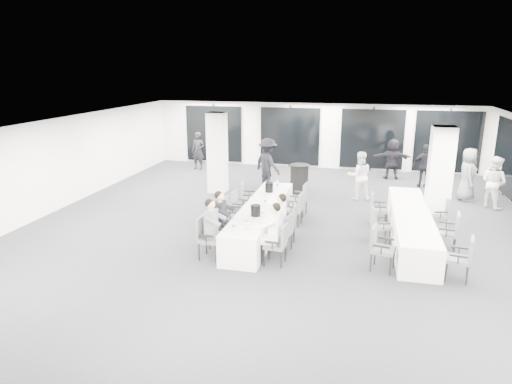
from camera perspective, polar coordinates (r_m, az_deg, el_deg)
room at (r=13.28m, az=7.61°, el=2.57°), size 14.04×16.04×2.84m
column_left at (r=16.03m, az=-4.86°, el=4.91°), size 0.60×0.60×2.80m
column_right at (r=13.28m, az=21.94°, el=1.62°), size 0.60×0.60×2.80m
banquet_table_main at (r=12.24m, az=0.67°, el=-3.34°), size 0.90×5.00×0.75m
banquet_table_side at (r=12.33m, az=18.77°, el=-4.04°), size 0.90×5.00×0.75m
cocktail_table at (r=16.10m, az=5.43°, el=1.69°), size 0.72×0.72×1.00m
chair_main_left_near at (r=10.60m, az=-6.12°, el=-5.34°), size 0.54×0.59×1.00m
chair_main_left_second at (r=11.22m, az=-4.92°, el=-4.41°), size 0.51×0.55×0.90m
chair_main_left_mid at (r=12.24m, az=-3.31°, el=-2.53°), size 0.48×0.54×0.95m
chair_main_left_fourth at (r=13.03m, az=-2.22°, el=-1.55°), size 0.49×0.54×0.89m
chair_main_left_far at (r=13.89m, az=-1.21°, el=-0.44°), size 0.52×0.56×0.90m
chair_main_right_near at (r=10.24m, az=2.84°, el=-6.27°), size 0.50×0.55×0.93m
chair_main_right_second at (r=10.92m, az=3.57°, el=-4.79°), size 0.55×0.59×0.95m
chair_main_right_mid at (r=11.66m, az=4.23°, el=-3.50°), size 0.55×0.58×0.94m
chair_main_right_fourth at (r=12.73m, az=5.04°, el=-1.90°), size 0.52×0.56×0.94m
chair_main_right_far at (r=13.59m, az=5.62°, el=-0.65°), size 0.56×0.60×1.00m
chair_side_left_near at (r=10.32m, az=15.19°, el=-6.44°), size 0.59×0.63×0.99m
chair_side_left_mid at (r=11.88m, az=15.01°, el=-3.79°), size 0.55×0.57×0.89m
chair_side_left_far at (r=13.19m, az=14.86°, el=-1.82°), size 0.47×0.53×0.91m
chair_side_right_near at (r=10.40m, az=24.46°, el=-7.29°), size 0.57×0.60×0.95m
chair_side_right_mid at (r=11.83m, az=23.13°, el=-4.36°), size 0.57×0.61×0.98m
chair_side_right_far at (r=13.23m, az=22.07°, el=-2.34°), size 0.55×0.59×0.93m
seated_guest_a at (r=10.46m, az=-5.29°, el=-4.19°), size 0.50×0.38×1.44m
seated_guest_b at (r=11.07m, az=-4.18°, el=-3.04°), size 0.50×0.38×1.44m
seated_guest_c at (r=10.17m, az=1.96°, el=-4.71°), size 0.50×0.38×1.44m
seated_guest_d at (r=10.87m, az=2.75°, el=-3.36°), size 0.50×0.38×1.44m
standing_guest_a at (r=16.51m, az=1.37°, el=3.37°), size 0.74×0.79×1.73m
standing_guest_b at (r=15.47m, az=12.82°, el=2.38°), size 0.99×0.73×1.84m
standing_guest_c at (r=16.53m, az=1.46°, el=4.00°), size 1.48×1.36×2.08m
standing_guest_d at (r=17.72m, az=20.40°, el=3.38°), size 1.14×0.74×1.82m
standing_guest_e at (r=16.52m, az=25.00°, el=2.38°), size 0.64×0.99×1.98m
standing_guest_f at (r=18.74m, az=16.68°, el=4.31°), size 1.71×0.77×1.81m
standing_guest_g at (r=19.83m, az=-7.26°, el=5.42°), size 0.72×0.61×1.82m
standing_guest_h at (r=16.05m, az=27.65°, el=1.47°), size 1.00×1.04×1.86m
ice_bucket_near at (r=11.23m, az=-0.05°, el=-2.32°), size 0.24×0.24×0.28m
ice_bucket_far at (r=13.37m, az=1.65°, el=0.58°), size 0.24×0.24×0.28m
water_bottle_a at (r=10.32m, az=-2.80°, el=-4.11°), size 0.07×0.07×0.23m
water_bottle_b at (r=12.23m, az=1.12°, el=-1.00°), size 0.07×0.07×0.21m
water_bottle_c at (r=13.87m, az=2.67°, el=1.03°), size 0.07×0.07×0.23m
plate_a at (r=10.85m, az=-1.22°, el=-3.68°), size 0.20×0.20×0.03m
plate_b at (r=10.34m, az=-1.00°, el=-4.65°), size 0.22×0.22×0.03m
plate_c at (r=11.47m, az=0.67°, el=-2.60°), size 0.21×0.21×0.03m
wine_glass at (r=9.92m, az=-0.92°, el=-4.65°), size 0.08×0.08×0.21m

